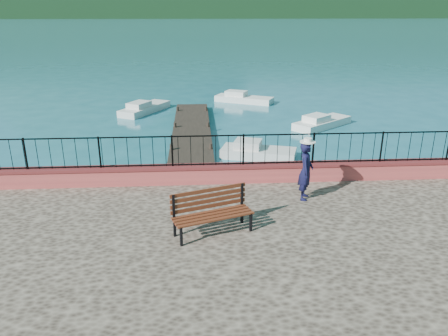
{
  "coord_description": "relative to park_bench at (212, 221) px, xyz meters",
  "views": [
    {
      "loc": [
        -1.74,
        -9.13,
        6.41
      ],
      "look_at": [
        -1.01,
        2.0,
        2.3
      ],
      "focal_mm": 35.0,
      "sensor_mm": 36.0,
      "label": 1
    }
  ],
  "objects": [
    {
      "name": "ground",
      "position": [
        1.4,
        -0.39,
        -1.52
      ],
      "size": [
        2000.0,
        2000.0,
        0.0
      ],
      "primitive_type": "plane",
      "color": "#19596B",
      "rests_on": "ground"
    },
    {
      "name": "parapet",
      "position": [
        1.4,
        3.31,
        -0.03
      ],
      "size": [
        28.0,
        0.46,
        0.58
      ],
      "primitive_type": "cube",
      "color": "#C24B46",
      "rests_on": "promenade"
    },
    {
      "name": "railing",
      "position": [
        1.4,
        3.31,
        0.73
      ],
      "size": [
        27.0,
        0.05,
        0.95
      ],
      "primitive_type": "cube",
      "color": "black",
      "rests_on": "parapet"
    },
    {
      "name": "dock",
      "position": [
        -0.6,
        11.61,
        -1.37
      ],
      "size": [
        2.0,
        16.0,
        0.3
      ],
      "primitive_type": "cube",
      "color": "#2D231C",
      "rests_on": "ground"
    },
    {
      "name": "far_forest",
      "position": [
        1.4,
        299.61,
        7.48
      ],
      "size": [
        900.0,
        60.0,
        18.0
      ],
      "primitive_type": "cube",
      "color": "black",
      "rests_on": "ground"
    },
    {
      "name": "companion_hill",
      "position": [
        221.4,
        559.61,
        -1.52
      ],
      "size": [
        448.0,
        384.0,
        180.0
      ],
      "primitive_type": "ellipsoid",
      "color": "#142D23",
      "rests_on": "ground"
    },
    {
      "name": "park_bench",
      "position": [
        0.0,
        0.0,
        0.0
      ],
      "size": [
        2.06,
        1.27,
        1.09
      ],
      "rotation": [
        0.0,
        0.0,
        0.35
      ],
      "color": "black",
      "rests_on": "promenade"
    },
    {
      "name": "person",
      "position": [
        2.73,
        1.9,
        0.53
      ],
      "size": [
        0.58,
        0.72,
        1.7
      ],
      "primitive_type": "imported",
      "rotation": [
        0.0,
        0.0,
        1.26
      ],
      "color": "black",
      "rests_on": "promenade"
    },
    {
      "name": "hat",
      "position": [
        2.73,
        1.9,
        1.44
      ],
      "size": [
        0.44,
        0.44,
        0.12
      ],
      "primitive_type": "cylinder",
      "color": "white",
      "rests_on": "person"
    },
    {
      "name": "boat_1",
      "position": [
        2.44,
        9.13,
        -1.12
      ],
      "size": [
        3.55,
        2.23,
        0.8
      ],
      "primitive_type": "cube",
      "rotation": [
        0.0,
        0.0,
        -0.3
      ],
      "color": "silver",
      "rests_on": "ground"
    },
    {
      "name": "boat_2",
      "position": [
        6.83,
        14.29,
        -1.12
      ],
      "size": [
        3.86,
        3.45,
        0.8
      ],
      "primitive_type": "cube",
      "rotation": [
        0.0,
        0.0,
        0.67
      ],
      "color": "silver",
      "rests_on": "ground"
    },
    {
      "name": "boat_3",
      "position": [
        -3.66,
        18.75,
        -1.12
      ],
      "size": [
        3.14,
        4.3,
        0.8
      ],
      "primitive_type": "cube",
      "rotation": [
        0.0,
        0.0,
        1.07
      ],
      "color": "silver",
      "rests_on": "ground"
    },
    {
      "name": "boat_4",
      "position": [
        3.12,
        21.44,
        -1.12
      ],
      "size": [
        4.26,
        3.0,
        0.8
      ],
      "primitive_type": "cube",
      "rotation": [
        0.0,
        0.0,
        -0.46
      ],
      "color": "silver",
      "rests_on": "ground"
    }
  ]
}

